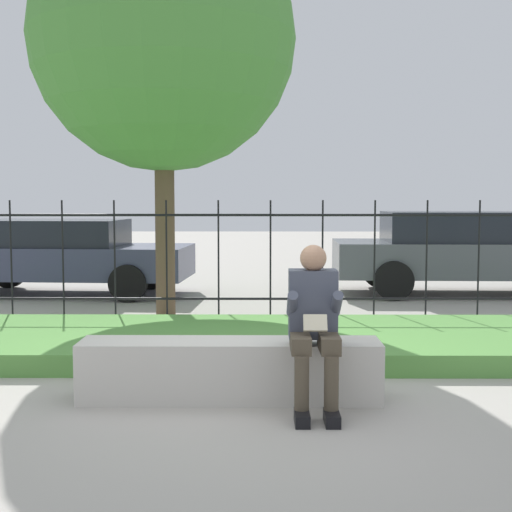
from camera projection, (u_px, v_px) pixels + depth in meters
The scene contains 8 objects.
ground_plane at pixel (235, 400), 5.87m from camera, with size 60.00×60.00×0.00m, color #A8A399.
stone_bench at pixel (230, 373), 5.86m from camera, with size 2.46×0.47×0.49m.
person_seated_reader at pixel (314, 320), 5.54m from camera, with size 0.42×0.73×1.29m.
grass_berm at pixel (241, 342), 7.72m from camera, with size 10.25×2.32×0.21m.
iron_fence at pixel (244, 259), 9.41m from camera, with size 8.25×0.03×1.63m.
car_parked_left at pixel (61, 254), 12.28m from camera, with size 4.43×2.08×1.29m.
car_parked_right at pixel (467, 250), 12.32m from camera, with size 4.71×2.02×1.43m.
tree_behind_fence at pixel (163, 39), 9.80m from camera, with size 3.66×3.66×5.69m.
Camera 1 is at (0.20, -5.76, 1.66)m, focal length 50.00 mm.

